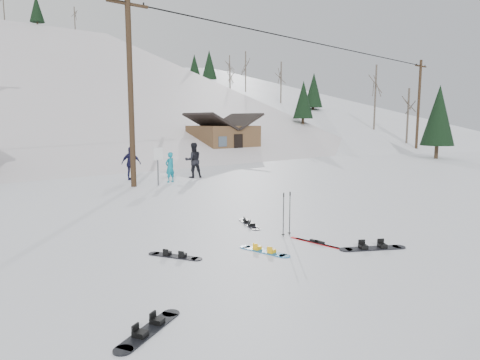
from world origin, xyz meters
TOP-DOWN VIEW (x-y plane):
  - ground at (0.00, 0.00)m, footprint 200.00×200.00m
  - ridge_right at (38.00, 50.00)m, footprint 45.66×93.98m
  - treeline_right at (36.00, 42.00)m, footprint 20.00×60.00m
  - utility_pole at (2.00, 14.00)m, footprint 2.00×0.26m
  - utility_pole_right at (34.00, 17.00)m, footprint 2.00×0.26m
  - trail_sign at (3.10, 13.58)m, footprint 0.50×0.09m
  - cabin at (15.00, 24.00)m, footprint 5.39×4.40m
  - hero_snowboard at (-0.13, 2.44)m, footprint 0.51×1.41m
  - hero_skis at (1.39, 2.08)m, footprint 0.27×1.64m
  - ski_poles at (1.33, 3.13)m, footprint 0.34×0.09m
  - board_scatter_a at (-4.14, 0.66)m, footprint 1.38×0.86m
  - board_scatter_b at (-2.00, 3.49)m, footprint 0.82×1.25m
  - board_scatter_d at (2.11, 0.91)m, footprint 1.54×1.02m
  - board_scatter_f at (1.37, 4.74)m, footprint 0.73×1.41m
  - skier_teal at (4.11, 14.18)m, footprint 0.63×0.49m
  - skier_dark at (6.00, 14.89)m, footprint 1.12×0.98m
  - skier_pink at (12.77, 23.31)m, footprint 1.05×0.67m
  - skier_navy at (2.91, 16.16)m, footprint 1.06×1.03m

SIDE VIEW (x-z plane):
  - ridge_right at x=38.00m, z-range -38.30..16.30m
  - ground at x=0.00m, z-range 0.00..0.00m
  - treeline_right at x=36.00m, z-range -5.00..5.00m
  - hero_skis at x=1.39m, z-range -0.02..0.07m
  - board_scatter_b at x=-2.00m, z-range -0.02..0.07m
  - hero_snowboard at x=-0.13m, z-range -0.02..0.08m
  - board_scatter_f at x=1.37m, z-range -0.03..0.08m
  - board_scatter_a at x=-4.14m, z-range -0.03..0.08m
  - board_scatter_d at x=2.11m, z-range -0.03..0.09m
  - ski_poles at x=1.33m, z-range 0.01..1.23m
  - skier_teal at x=4.11m, z-range 0.00..1.55m
  - skier_pink at x=12.77m, z-range 0.00..1.55m
  - skier_navy at x=2.91m, z-range 0.00..1.77m
  - skier_dark at x=6.00m, z-range 0.00..1.94m
  - trail_sign at x=3.10m, z-range 0.35..2.20m
  - cabin at x=15.00m, z-range -0.40..3.37m
  - utility_pole at x=2.00m, z-range 0.18..9.18m
  - utility_pole_right at x=34.00m, z-range 0.18..9.18m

